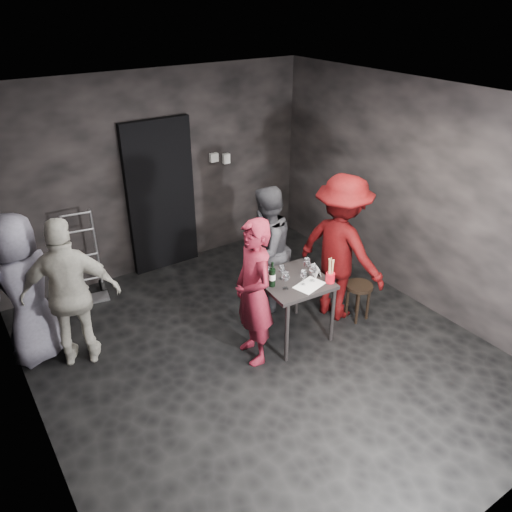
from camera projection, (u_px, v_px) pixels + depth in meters
floor at (263, 354)px, 5.49m from camera, size 4.50×5.00×0.02m
ceiling at (265, 103)px, 4.21m from camera, size 4.50×5.00×0.02m
wall_back at (157, 175)px, 6.67m from camera, size 4.50×0.04×2.70m
wall_front at (498, 401)px, 3.03m from camera, size 4.50×0.04×2.70m
wall_left at (18, 322)px, 3.74m from camera, size 0.04×5.00×2.70m
wall_right at (418, 197)px, 5.96m from camera, size 0.04×5.00×2.70m
doorway at (161, 197)px, 6.77m from camera, size 0.95×0.10×2.10m
wallbox_upper at (214, 158)px, 7.01m from camera, size 0.12×0.06×0.12m
wallbox_lower at (226, 159)px, 7.13m from camera, size 0.10×0.06×0.14m
hand_truck at (89, 282)px, 6.41m from camera, size 0.39×0.34×1.18m
tasting_table at (293, 287)px, 5.49m from camera, size 0.72×0.72×0.75m
stool at (359, 292)px, 5.93m from camera, size 0.32×0.32×0.47m
server_red at (254, 288)px, 5.06m from camera, size 0.51×0.69×1.75m
woman_black at (266, 247)px, 5.94m from camera, size 0.92×0.71×1.67m
man_maroon at (342, 236)px, 5.69m from camera, size 0.90×1.47×2.12m
bystander_cream at (70, 287)px, 4.99m from camera, size 1.20×0.90×1.84m
bystander_grey at (23, 282)px, 5.04m from camera, size 1.03×0.83×1.86m
tasting_mat at (309, 285)px, 5.33m from camera, size 0.37×0.29×0.00m
wine_glass_a at (286, 280)px, 5.23m from camera, size 0.10×0.10×0.22m
wine_glass_b at (268, 273)px, 5.36m from camera, size 0.09×0.09×0.20m
wine_glass_c at (282, 272)px, 5.41m from camera, size 0.08×0.08×0.19m
wine_glass_d at (303, 277)px, 5.31m from camera, size 0.08×0.08×0.19m
wine_glass_e at (313, 272)px, 5.36m from camera, size 0.10×0.10×0.22m
wine_glass_f at (307, 266)px, 5.48m from camera, size 0.09×0.09×0.22m
wine_bottle at (272, 277)px, 5.28m from camera, size 0.07×0.07×0.29m
breadstick_cup at (331, 271)px, 5.33m from camera, size 0.10×0.10×0.31m
reserved_card at (315, 271)px, 5.50m from camera, size 0.13×0.17×0.11m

